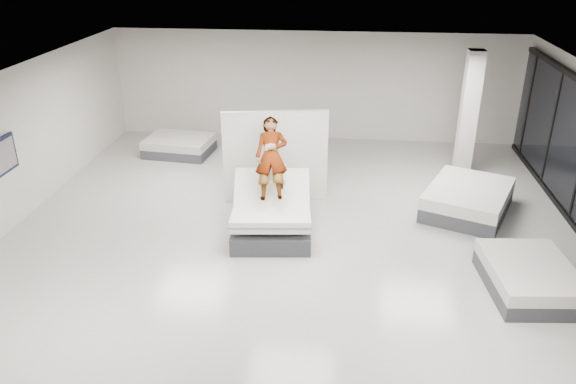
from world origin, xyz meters
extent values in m
plane|color=#A7A59D|center=(0.00, 0.00, 0.00)|extent=(14.00, 14.00, 0.00)
plane|color=black|center=(0.00, 0.00, 3.20)|extent=(14.00, 14.00, 0.00)
cube|color=beige|center=(0.00, 7.00, 1.60)|extent=(12.00, 0.04, 3.20)
cube|color=#3D3D42|center=(-0.49, 0.84, 0.18)|extent=(1.78, 2.24, 0.37)
cube|color=white|center=(-0.53, 1.21, 0.76)|extent=(1.66, 1.15, 0.79)
cube|color=slate|center=(-0.53, 1.21, 0.76)|extent=(1.67, 1.05, 0.63)
cube|color=white|center=(-0.44, 0.34, 0.55)|extent=(1.67, 1.22, 0.37)
cube|color=slate|center=(-0.44, 0.34, 0.55)|extent=(1.69, 1.22, 0.17)
cube|color=silver|center=(-0.54, 1.36, 1.09)|extent=(0.62, 0.48, 0.36)
imported|color=slate|center=(-0.52, 1.14, 1.31)|extent=(0.83, 1.65, 1.61)
cube|color=black|center=(-0.26, 0.82, 1.07)|extent=(0.06, 0.15, 0.08)
cube|color=white|center=(-0.60, 2.40, 1.08)|extent=(2.36, 0.53, 2.16)
cube|color=#3D3D42|center=(3.75, 2.25, 0.16)|extent=(2.35, 2.63, 0.33)
cube|color=white|center=(3.75, 2.25, 0.46)|extent=(2.35, 2.63, 0.27)
cube|color=#3D3D42|center=(4.25, -0.80, 0.14)|extent=(1.56, 1.98, 0.28)
cube|color=white|center=(4.25, -0.80, 0.40)|extent=(1.56, 1.98, 0.23)
cube|color=#3D3D42|center=(-3.71, 5.17, 0.13)|extent=(1.91, 1.52, 0.27)
cube|color=white|center=(-3.71, 5.17, 0.38)|extent=(1.91, 1.52, 0.22)
cube|color=silver|center=(4.00, 4.50, 1.60)|extent=(0.40, 0.40, 3.20)
cube|color=black|center=(-5.94, 0.50, 1.60)|extent=(0.05, 0.95, 0.75)
cube|color=tan|center=(-5.91, 0.50, 1.60)|extent=(0.02, 0.82, 0.62)
cube|color=black|center=(5.90, 4.00, 1.45)|extent=(0.09, 0.08, 2.80)
cube|color=black|center=(5.90, 6.00, 1.45)|extent=(0.09, 0.08, 2.80)
camera|label=1|loc=(0.95, -9.44, 5.66)|focal=35.00mm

